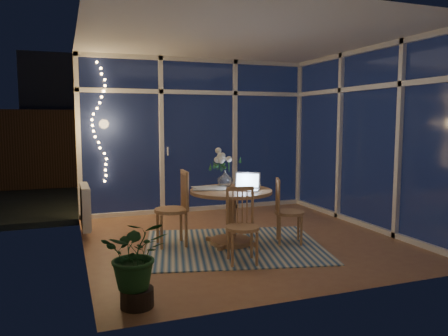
{
  "coord_description": "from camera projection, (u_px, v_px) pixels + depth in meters",
  "views": [
    {
      "loc": [
        -2.18,
        -5.21,
        1.56
      ],
      "look_at": [
        -0.17,
        0.25,
        0.92
      ],
      "focal_mm": 35.0,
      "sensor_mm": 36.0,
      "label": 1
    }
  ],
  "objects": [
    {
      "name": "dining_table",
      "position": [
        231.0,
        217.0,
        5.48
      ],
      "size": [
        1.23,
        1.23,
        0.7
      ],
      "primitive_type": "cylinder",
      "rotation": [
        0.0,
        0.0,
        -0.23
      ],
      "color": "#A8794C",
      "rests_on": "floor"
    },
    {
      "name": "window_wall_back",
      "position": [
        199.0,
        136.0,
        7.46
      ],
      "size": [
        4.0,
        0.1,
        2.6
      ],
      "primitive_type": "cube",
      "color": "white",
      "rests_on": "floor"
    },
    {
      "name": "chair_front",
      "position": [
        242.0,
        226.0,
        4.74
      ],
      "size": [
        0.46,
        0.46,
        0.84
      ],
      "primitive_type": "cube",
      "rotation": [
        0.0,
        0.0,
        -0.2
      ],
      "color": "#A8794C",
      "rests_on": "floor"
    },
    {
      "name": "neighbour_roof",
      "position": [
        147.0,
        100.0,
        13.57
      ],
      "size": [
        7.0,
        3.0,
        2.2
      ],
      "primitive_type": "cube",
      "color": "#34383E",
      "rests_on": "ground"
    },
    {
      "name": "floor",
      "position": [
        243.0,
        239.0,
        5.78
      ],
      "size": [
        4.0,
        4.0,
        0.0
      ],
      "primitive_type": "plane",
      "color": "#976142",
      "rests_on": "ground"
    },
    {
      "name": "fairy_lights",
      "position": [
        99.0,
        123.0,
        6.8
      ],
      "size": [
        0.24,
        0.1,
        1.85
      ],
      "primitive_type": null,
      "color": "#EEAF5F",
      "rests_on": "window_wall_back"
    },
    {
      "name": "laptop",
      "position": [
        246.0,
        181.0,
        5.39
      ],
      "size": [
        0.42,
        0.4,
        0.23
      ],
      "primitive_type": null,
      "rotation": [
        0.0,
        0.0,
        -0.58
      ],
      "color": "silver",
      "rests_on": "dining_table"
    },
    {
      "name": "radiator",
      "position": [
        85.0,
        206.0,
        5.91
      ],
      "size": [
        0.1,
        0.7,
        0.58
      ],
      "primitive_type": "cube",
      "color": "silver",
      "rests_on": "wall_left"
    },
    {
      "name": "wall_front",
      "position": [
        332.0,
        151.0,
        3.77
      ],
      "size": [
        4.0,
        0.04,
        2.6
      ],
      "primitive_type": "cube",
      "color": "silver",
      "rests_on": "floor"
    },
    {
      "name": "garden_fence",
      "position": [
        157.0,
        147.0,
        10.81
      ],
      "size": [
        11.0,
        0.08,
        1.8
      ],
      "primitive_type": "cube",
      "color": "#372514",
      "rests_on": "ground"
    },
    {
      "name": "phone",
      "position": [
        241.0,
        190.0,
        5.37
      ],
      "size": [
        0.13,
        0.11,
        0.01
      ],
      "primitive_type": "cube",
      "rotation": [
        0.0,
        0.0,
        -0.54
      ],
      "color": "black",
      "rests_on": "dining_table"
    },
    {
      "name": "wall_left",
      "position": [
        81.0,
        143.0,
        4.95
      ],
      "size": [
        0.04,
        4.0,
        2.6
      ],
      "primitive_type": "cube",
      "color": "silver",
      "rests_on": "floor"
    },
    {
      "name": "flower_vase",
      "position": [
        225.0,
        179.0,
        5.69
      ],
      "size": [
        0.24,
        0.24,
        0.21
      ],
      "primitive_type": "imported",
      "rotation": [
        0.0,
        0.0,
        -0.23
      ],
      "color": "white",
      "rests_on": "dining_table"
    },
    {
      "name": "chair_left",
      "position": [
        171.0,
        208.0,
        5.4
      ],
      "size": [
        0.46,
        0.46,
        0.96
      ],
      "primitive_type": "cube",
      "rotation": [
        0.0,
        0.0,
        -1.62
      ],
      "color": "#A8794C",
      "rests_on": "floor"
    },
    {
      "name": "window_wall_right",
      "position": [
        368.0,
        138.0,
        6.31
      ],
      "size": [
        0.1,
        4.0,
        2.6
      ],
      "primitive_type": "cube",
      "color": "white",
      "rests_on": "floor"
    },
    {
      "name": "garden_patio",
      "position": [
        182.0,
        187.0,
        10.62
      ],
      "size": [
        12.0,
        6.0,
        0.1
      ],
      "primitive_type": "cube",
      "color": "black",
      "rests_on": "ground"
    },
    {
      "name": "potted_plant",
      "position": [
        136.0,
        263.0,
        3.63
      ],
      "size": [
        0.62,
        0.57,
        0.76
      ],
      "primitive_type": "imported",
      "rotation": [
        0.0,
        0.0,
        -0.2
      ],
      "color": "#184420",
      "rests_on": "floor"
    },
    {
      "name": "wall_back",
      "position": [
        198.0,
        135.0,
        7.5
      ],
      "size": [
        4.0,
        0.04,
        2.6
      ],
      "primitive_type": "cube",
      "color": "silver",
      "rests_on": "floor"
    },
    {
      "name": "wall_right",
      "position": [
        370.0,
        138.0,
        6.32
      ],
      "size": [
        0.04,
        4.0,
        2.6
      ],
      "primitive_type": "cube",
      "color": "silver",
      "rests_on": "floor"
    },
    {
      "name": "garden_shrubs",
      "position": [
        139.0,
        177.0,
        8.62
      ],
      "size": [
        0.9,
        0.9,
        0.9
      ],
      "primitive_type": "sphere",
      "color": "black",
      "rests_on": "ground"
    },
    {
      "name": "newspapers",
      "position": [
        209.0,
        188.0,
        5.51
      ],
      "size": [
        0.46,
        0.38,
        0.02
      ],
      "primitive_type": "cube",
      "rotation": [
        0.0,
        0.0,
        -0.16
      ],
      "color": "beige",
      "rests_on": "dining_table"
    },
    {
      "name": "ceiling",
      "position": [
        244.0,
        37.0,
        5.49
      ],
      "size": [
        4.0,
        4.0,
        0.0
      ],
      "primitive_type": "plane",
      "color": "silver",
      "rests_on": "wall_back"
    },
    {
      "name": "rug",
      "position": [
        234.0,
        246.0,
        5.42
      ],
      "size": [
        2.5,
        2.18,
        0.01
      ],
      "primitive_type": "cube",
      "rotation": [
        0.0,
        0.0,
        -0.23
      ],
      "color": "beige",
      "rests_on": "floor"
    },
    {
      "name": "bowl",
      "position": [
        255.0,
        186.0,
        5.62
      ],
      "size": [
        0.18,
        0.18,
        0.04
      ],
      "primitive_type": "imported",
      "rotation": [
        0.0,
        0.0,
        -0.23
      ],
      "color": "silver",
      "rests_on": "dining_table"
    },
    {
      "name": "chair_right",
      "position": [
        290.0,
        211.0,
        5.51
      ],
      "size": [
        0.51,
        0.51,
        0.84
      ],
      "primitive_type": "cube",
      "rotation": [
        0.0,
        0.0,
        1.19
      ],
      "color": "#A8794C",
      "rests_on": "floor"
    }
  ]
}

